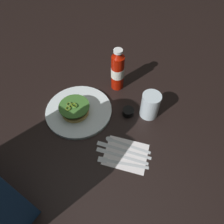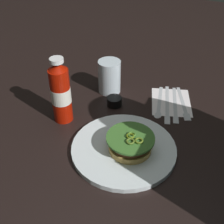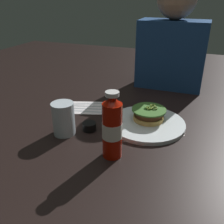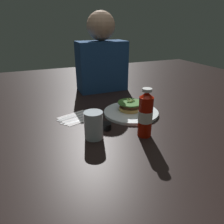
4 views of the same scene
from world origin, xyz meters
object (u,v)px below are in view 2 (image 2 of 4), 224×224
object	(u,v)px
ketchup_bottle	(61,93)
steak_knife	(175,106)
burger_sandwich	(130,143)
water_glass	(109,77)
dinner_plate	(124,149)
condiment_cup	(115,102)
napkin	(171,102)
butter_knife	(167,105)
fork_utensil	(184,105)
spoon_utensil	(159,105)

from	to	relation	value
ketchup_bottle	steak_knife	distance (m)	0.39
ketchup_bottle	steak_knife	bearing A→B (deg)	124.16
burger_sandwich	water_glass	xyz separation A→B (m)	(-0.27, -0.19, 0.02)
dinner_plate	condiment_cup	world-z (taller)	condiment_cup
napkin	butter_knife	world-z (taller)	butter_knife
condiment_cup	fork_utensil	size ratio (longest dim) A/B	0.27
water_glass	condiment_cup	bearing A→B (deg)	37.07
ketchup_bottle	butter_knife	distance (m)	0.36
condiment_cup	fork_utensil	xyz separation A→B (m)	(-0.09, 0.22, -0.01)
burger_sandwich	fork_utensil	bearing A→B (deg)	163.29
ketchup_bottle	condiment_cup	bearing A→B (deg)	138.10
steak_knife	burger_sandwich	bearing A→B (deg)	-12.64
condiment_cup	steak_knife	size ratio (longest dim) A/B	0.25
spoon_utensil	ketchup_bottle	bearing A→B (deg)	-53.72
steak_knife	dinner_plate	bearing A→B (deg)	-16.66
napkin	butter_knife	xyz separation A→B (m)	(0.03, -0.01, 0.00)
fork_utensil	burger_sandwich	bearing A→B (deg)	-16.71
condiment_cup	dinner_plate	bearing A→B (deg)	30.17
fork_utensil	condiment_cup	bearing A→B (deg)	-66.83
dinner_plate	butter_knife	size ratio (longest dim) A/B	1.35
burger_sandwich	dinner_plate	bearing A→B (deg)	-96.84
condiment_cup	butter_knife	world-z (taller)	condiment_cup
dinner_plate	condiment_cup	size ratio (longest dim) A/B	5.80
napkin	dinner_plate	bearing A→B (deg)	-11.73
spoon_utensil	butter_knife	bearing A→B (deg)	112.35
spoon_utensil	butter_knife	distance (m)	0.03
burger_sandwich	butter_knife	size ratio (longest dim) A/B	0.61
steak_knife	butter_knife	bearing A→B (deg)	-69.38
napkin	steak_knife	distance (m)	0.03
ketchup_bottle	butter_knife	xyz separation A→B (m)	(-0.20, 0.29, -0.10)
burger_sandwich	water_glass	bearing A→B (deg)	-145.09
burger_sandwich	napkin	world-z (taller)	burger_sandwich
spoon_utensil	steak_knife	size ratio (longest dim) A/B	0.91
water_glass	butter_knife	world-z (taller)	water_glass
burger_sandwich	steak_knife	world-z (taller)	burger_sandwich
condiment_cup	napkin	bearing A→B (deg)	119.73
water_glass	steak_knife	xyz separation A→B (m)	(-0.00, 0.25, -0.06)
dinner_plate	steak_knife	world-z (taller)	dinner_plate
condiment_cup	fork_utensil	bearing A→B (deg)	113.17
spoon_utensil	burger_sandwich	bearing A→B (deg)	-2.14
condiment_cup	butter_knife	bearing A→B (deg)	111.98
burger_sandwich	butter_knife	bearing A→B (deg)	172.27
water_glass	fork_utensil	distance (m)	0.28
fork_utensil	spoon_utensil	bearing A→B (deg)	-64.57
butter_knife	spoon_utensil	bearing A→B (deg)	-67.65
burger_sandwich	ketchup_bottle	world-z (taller)	ketchup_bottle
dinner_plate	napkin	world-z (taller)	dinner_plate
condiment_cup	napkin	size ratio (longest dim) A/B	0.31
napkin	butter_knife	bearing A→B (deg)	-9.31
water_glass	spoon_utensil	bearing A→B (deg)	84.61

